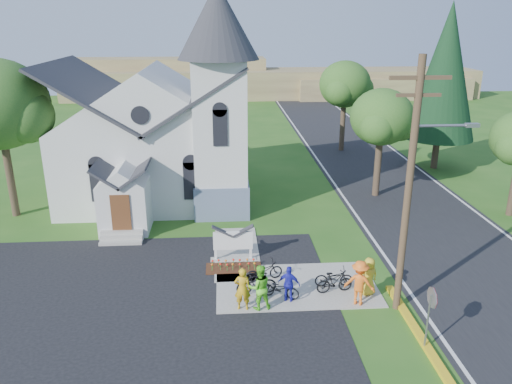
{
  "coord_description": "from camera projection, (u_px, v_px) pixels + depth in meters",
  "views": [
    {
      "loc": [
        -1.62,
        -18.66,
        11.14
      ],
      "look_at": [
        0.04,
        5.0,
        2.86
      ],
      "focal_mm": 35.0,
      "sensor_mm": 36.0,
      "label": 1
    }
  ],
  "objects": [
    {
      "name": "sidewalk",
      "position": [
        296.0,
        286.0,
        21.92
      ],
      "size": [
        7.0,
        4.0,
        0.05
      ],
      "primitive_type": "cube",
      "color": "gray",
      "rests_on": "ground"
    },
    {
      "name": "parking_lot",
      "position": [
        85.0,
        327.0,
        19.01
      ],
      "size": [
        20.0,
        16.0,
        0.02
      ],
      "primitive_type": "cube",
      "color": "black",
      "rests_on": "ground"
    },
    {
      "name": "tree_road_mid",
      "position": [
        345.0,
        85.0,
        42.65
      ],
      "size": [
        4.4,
        4.4,
        7.8
      ],
      "color": "#382B1E",
      "rests_on": "ground"
    },
    {
      "name": "church",
      "position": [
        159.0,
        118.0,
        31.02
      ],
      "size": [
        12.35,
        12.0,
        13.0
      ],
      "color": "silver",
      "rests_on": "ground"
    },
    {
      "name": "road",
      "position": [
        383.0,
        181.0,
        36.14
      ],
      "size": [
        8.0,
        90.0,
        0.02
      ],
      "primitive_type": "cube",
      "color": "black",
      "rests_on": "ground"
    },
    {
      "name": "distant_hills",
      "position": [
        254.0,
        82.0,
        73.92
      ],
      "size": [
        61.0,
        10.0,
        5.6
      ],
      "color": "brown",
      "rests_on": "ground"
    },
    {
      "name": "ground",
      "position": [
        263.0,
        293.0,
        21.36
      ],
      "size": [
        120.0,
        120.0,
        0.0
      ],
      "primitive_type": "plane",
      "color": "#285919",
      "rests_on": "ground"
    },
    {
      "name": "cyclist_0",
      "position": [
        242.0,
        289.0,
        19.85
      ],
      "size": [
        0.7,
        0.5,
        1.82
      ],
      "primitive_type": "imported",
      "rotation": [
        0.0,
        0.0,
        3.05
      ],
      "color": "gold",
      "rests_on": "sidewalk"
    },
    {
      "name": "cyclist_2",
      "position": [
        289.0,
        284.0,
        20.46
      ],
      "size": [
        1.0,
        0.69,
        1.57
      ],
      "primitive_type": "imported",
      "rotation": [
        0.0,
        0.0,
        2.78
      ],
      "color": "#2525B9",
      "rests_on": "sidewalk"
    },
    {
      "name": "tree_road_near",
      "position": [
        382.0,
        118.0,
        31.5
      ],
      "size": [
        4.0,
        4.0,
        7.05
      ],
      "color": "#382B1E",
      "rests_on": "ground"
    },
    {
      "name": "cyclist_1",
      "position": [
        260.0,
        287.0,
        19.88
      ],
      "size": [
        1.03,
        0.86,
        1.91
      ],
      "primitive_type": "imported",
      "rotation": [
        0.0,
        0.0,
        3.3
      ],
      "color": "#61DB29",
      "rests_on": "sidewalk"
    },
    {
      "name": "bike_2",
      "position": [
        264.0,
        271.0,
        22.17
      ],
      "size": [
        1.88,
        1.14,
        0.93
      ],
      "primitive_type": "imported",
      "rotation": [
        0.0,
        0.0,
        1.88
      ],
      "color": "black",
      "rests_on": "sidewalk"
    },
    {
      "name": "utility_pole",
      "position": [
        411.0,
        182.0,
        18.52
      ],
      "size": [
        3.45,
        0.28,
        10.0
      ],
      "color": "#473023",
      "rests_on": "ground"
    },
    {
      "name": "bike_4",
      "position": [
        334.0,
        277.0,
        21.7
      ],
      "size": [
        1.68,
        0.64,
        0.87
      ],
      "primitive_type": "imported",
      "rotation": [
        0.0,
        0.0,
        1.54
      ],
      "color": "black",
      "rests_on": "sidewalk"
    },
    {
      "name": "cyclist_3",
      "position": [
        360.0,
        283.0,
        20.21
      ],
      "size": [
        1.42,
        1.15,
        1.92
      ],
      "primitive_type": "imported",
      "rotation": [
        0.0,
        0.0,
        2.73
      ],
      "color": "orange",
      "rests_on": "sidewalk"
    },
    {
      "name": "conifer",
      "position": [
        445.0,
        72.0,
        36.86
      ],
      "size": [
        5.2,
        5.2,
        12.4
      ],
      "color": "#382B1E",
      "rests_on": "ground"
    },
    {
      "name": "stop_sign",
      "position": [
        431.0,
        306.0,
        17.17
      ],
      "size": [
        0.11,
        0.76,
        2.48
      ],
      "color": "gray",
      "rests_on": "ground"
    },
    {
      "name": "church_sign",
      "position": [
        233.0,
        241.0,
        23.95
      ],
      "size": [
        2.2,
        0.4,
        1.7
      ],
      "color": "gray",
      "rests_on": "ground"
    },
    {
      "name": "bike_0",
      "position": [
        280.0,
        288.0,
        20.81
      ],
      "size": [
        1.73,
        1.13,
        0.86
      ],
      "primitive_type": "imported",
      "rotation": [
        0.0,
        0.0,
        1.19
      ],
      "color": "black",
      "rests_on": "sidewalk"
    },
    {
      "name": "bike_3",
      "position": [
        335.0,
        282.0,
        21.21
      ],
      "size": [
        1.66,
        0.69,
        0.97
      ],
      "primitive_type": "imported",
      "rotation": [
        0.0,
        0.0,
        1.72
      ],
      "color": "black",
      "rests_on": "sidewalk"
    },
    {
      "name": "flower_bed",
      "position": [
        234.0,
        268.0,
        23.43
      ],
      "size": [
        2.6,
        1.1,
        0.07
      ],
      "primitive_type": "cube",
      "color": "#3A1B10",
      "rests_on": "ground"
    },
    {
      "name": "cyclist_4",
      "position": [
        369.0,
        276.0,
        20.95
      ],
      "size": [
        0.94,
        0.74,
        1.68
      ],
      "primitive_type": "imported",
      "rotation": [
        0.0,
        0.0,
        3.42
      ],
      "color": "gold",
      "rests_on": "sidewalk"
    },
    {
      "name": "bike_1",
      "position": [
        256.0,
        283.0,
        21.04
      ],
      "size": [
        1.77,
        0.69,
        1.04
      ],
      "primitive_type": "imported",
      "rotation": [
        0.0,
        0.0,
        1.69
      ],
      "color": "black",
      "rests_on": "sidewalk"
    }
  ]
}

